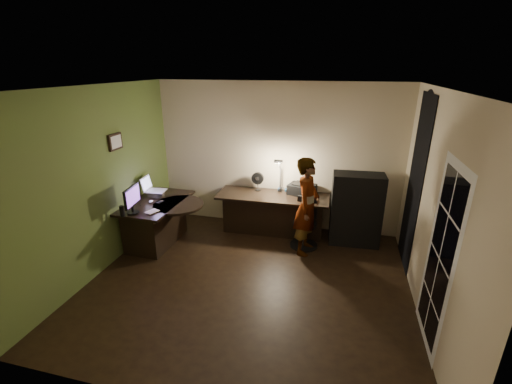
% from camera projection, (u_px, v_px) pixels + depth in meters
% --- Properties ---
extents(floor, '(4.50, 4.00, 0.01)m').
position_uv_depth(floor, '(248.00, 282.00, 4.95)').
color(floor, black).
rests_on(floor, ground).
extents(ceiling, '(4.50, 4.00, 0.01)m').
position_uv_depth(ceiling, '(247.00, 87.00, 4.00)').
color(ceiling, silver).
rests_on(ceiling, floor).
extents(wall_back, '(4.50, 0.01, 2.70)m').
position_uv_depth(wall_back, '(276.00, 157.00, 6.30)').
color(wall_back, '#C3B18F').
rests_on(wall_back, floor).
extents(wall_front, '(4.50, 0.01, 2.70)m').
position_uv_depth(wall_front, '(179.00, 284.00, 2.65)').
color(wall_front, '#C3B18F').
rests_on(wall_front, floor).
extents(wall_left, '(0.01, 4.00, 2.70)m').
position_uv_depth(wall_left, '(99.00, 182.00, 4.99)').
color(wall_left, '#C3B18F').
rests_on(wall_left, floor).
extents(wall_right, '(0.01, 4.00, 2.70)m').
position_uv_depth(wall_right, '(435.00, 212.00, 3.96)').
color(wall_right, '#C3B18F').
rests_on(wall_right, floor).
extents(green_wall_overlay, '(0.00, 4.00, 2.70)m').
position_uv_depth(green_wall_overlay, '(100.00, 182.00, 4.99)').
color(green_wall_overlay, '#52672D').
rests_on(green_wall_overlay, floor).
extents(arched_doorway, '(0.01, 0.90, 2.60)m').
position_uv_depth(arched_doorway, '(415.00, 184.00, 5.03)').
color(arched_doorway, black).
rests_on(arched_doorway, floor).
extents(french_door, '(0.02, 0.92, 2.10)m').
position_uv_depth(french_door, '(440.00, 259.00, 3.57)').
color(french_door, white).
rests_on(french_door, floor).
extents(framed_picture, '(0.04, 0.30, 0.25)m').
position_uv_depth(framed_picture, '(115.00, 142.00, 5.22)').
color(framed_picture, black).
rests_on(framed_picture, wall_left).
extents(desk_left, '(0.86, 1.37, 0.78)m').
position_uv_depth(desk_left, '(158.00, 222.00, 5.92)').
color(desk_left, black).
rests_on(desk_left, floor).
extents(desk_right, '(2.01, 0.74, 0.75)m').
position_uv_depth(desk_right, '(273.00, 214.00, 6.28)').
color(desk_right, black).
rests_on(desk_right, floor).
extents(cabinet, '(0.86, 0.47, 1.26)m').
position_uv_depth(cabinet, '(356.00, 209.00, 5.85)').
color(cabinet, black).
rests_on(cabinet, floor).
extents(laptop_stand, '(0.26, 0.23, 0.10)m').
position_uv_depth(laptop_stand, '(156.00, 194.00, 5.96)').
color(laptop_stand, silver).
rests_on(laptop_stand, desk_left).
extents(laptop, '(0.39, 0.37, 0.25)m').
position_uv_depth(laptop, '(155.00, 184.00, 5.91)').
color(laptop, silver).
rests_on(laptop, laptop_stand).
extents(monitor, '(0.16, 0.48, 0.31)m').
position_uv_depth(monitor, '(132.00, 203.00, 5.26)').
color(monitor, black).
rests_on(monitor, desk_left).
extents(mouse, '(0.07, 0.10, 0.03)m').
position_uv_depth(mouse, '(151.00, 201.00, 5.71)').
color(mouse, silver).
rests_on(mouse, desk_left).
extents(phone, '(0.10, 0.15, 0.01)m').
position_uv_depth(phone, '(160.00, 202.00, 5.72)').
color(phone, black).
rests_on(phone, desk_left).
extents(pen, '(0.09, 0.13, 0.01)m').
position_uv_depth(pen, '(140.00, 204.00, 5.63)').
color(pen, black).
rests_on(pen, desk_left).
extents(speaker, '(0.08, 0.08, 0.17)m').
position_uv_depth(speaker, '(122.00, 211.00, 5.16)').
color(speaker, black).
rests_on(speaker, desk_left).
extents(notepad, '(0.20, 0.23, 0.01)m').
position_uv_depth(notepad, '(152.00, 211.00, 5.35)').
color(notepad, silver).
rests_on(notepad, desk_left).
extents(desk_fan, '(0.23, 0.13, 0.35)m').
position_uv_depth(desk_fan, '(258.00, 181.00, 6.34)').
color(desk_fan, black).
rests_on(desk_fan, desk_right).
extents(headphones, '(0.18, 0.10, 0.08)m').
position_uv_depth(headphones, '(282.00, 189.00, 6.33)').
color(headphones, navy).
rests_on(headphones, desk_right).
extents(printer, '(0.53, 0.46, 0.20)m').
position_uv_depth(printer, '(302.00, 189.00, 6.18)').
color(printer, black).
rests_on(printer, desk_right).
extents(desk_lamp, '(0.24, 0.35, 0.71)m').
position_uv_depth(desk_lamp, '(280.00, 173.00, 6.20)').
color(desk_lamp, black).
rests_on(desk_lamp, desk_right).
extents(office_chair, '(0.50, 0.50, 0.85)m').
position_uv_depth(office_chair, '(305.00, 224.00, 5.79)').
color(office_chair, black).
rests_on(office_chair, floor).
extents(person, '(0.47, 0.63, 1.62)m').
position_uv_depth(person, '(307.00, 207.00, 5.50)').
color(person, '#D8A88C').
rests_on(person, floor).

